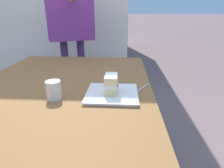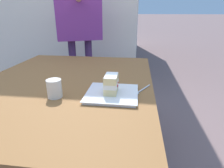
% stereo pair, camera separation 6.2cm
% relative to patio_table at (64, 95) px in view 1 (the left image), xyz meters
% --- Properties ---
extents(patio_table, '(1.38, 1.07, 0.73)m').
position_rel_patio_table_xyz_m(patio_table, '(0.00, 0.00, 0.00)').
color(patio_table, brown).
rests_on(patio_table, ground).
extents(dessert_plate, '(0.26, 0.26, 0.02)m').
position_rel_patio_table_xyz_m(dessert_plate, '(0.17, 0.32, 0.10)').
color(dessert_plate, white).
rests_on(dessert_plate, patio_table).
extents(cake_slice, '(0.11, 0.08, 0.09)m').
position_rel_patio_table_xyz_m(cake_slice, '(0.17, 0.31, 0.15)').
color(cake_slice, '#EAD18C').
rests_on(cake_slice, dessert_plate).
extents(dessert_fork, '(0.16, 0.10, 0.01)m').
position_rel_patio_table_xyz_m(dessert_fork, '(0.10, 0.47, 0.09)').
color(dessert_fork, silver).
rests_on(dessert_fork, patio_table).
extents(coffee_cup, '(0.07, 0.07, 0.09)m').
position_rel_patio_table_xyz_m(coffee_cup, '(0.23, 0.03, 0.14)').
color(coffee_cup, silver).
rests_on(coffee_cup, patio_table).
extents(diner_person, '(0.64, 0.50, 1.68)m').
position_rel_patio_table_xyz_m(diner_person, '(-0.93, -0.18, 0.48)').
color(diner_person, '#452855').
rests_on(diner_person, ground).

